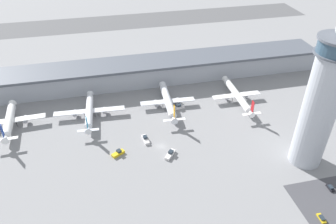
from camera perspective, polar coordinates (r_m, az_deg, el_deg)
name	(u,v)px	position (r m, az deg, el deg)	size (l,w,h in m)	color
ground_plane	(161,146)	(169.62, -1.19, -5.98)	(1000.00, 1000.00, 0.00)	gray
terminal_building	(140,72)	(223.09, -4.96, 7.00)	(253.34, 25.00, 14.67)	#A3A8B2
runway_strip	(121,22)	(338.62, -8.19, 15.26)	(380.02, 44.00, 0.01)	#515154
control_tower	(321,103)	(156.62, 25.12, 1.40)	(17.97, 17.97, 69.33)	#ADB2BC
airplane_gate_alpha	(9,121)	(199.19, -25.92, -1.35)	(37.87, 36.74, 14.22)	white
airplane_gate_bravo	(89,111)	(193.08, -13.54, 0.16)	(40.47, 39.57, 12.78)	silver
airplane_gate_charlie	(168,101)	(196.54, -0.02, 1.88)	(33.05, 41.84, 13.51)	silver
airplane_gate_delta	(237,95)	(206.49, 11.94, 2.88)	(30.37, 44.03, 12.73)	white
service_truck_catering	(145,139)	(172.96, -3.94, -4.76)	(3.27, 7.79, 2.46)	black
service_truck_fuel	(177,107)	(196.61, 1.66, 0.82)	(8.56, 4.20, 2.98)	black
service_truck_baggage	(170,154)	(163.75, 0.40, -7.35)	(6.77, 7.47, 2.46)	black
service_truck_water	(118,153)	(166.09, -8.67, -7.10)	(6.99, 5.44, 2.58)	black
car_black_suv	(321,218)	(151.37, 25.17, -16.40)	(2.03, 4.74, 1.37)	black
car_red_hatchback	(330,188)	(164.94, 26.42, -11.73)	(1.88, 4.29, 1.56)	black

